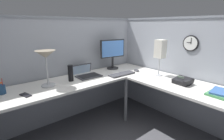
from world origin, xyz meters
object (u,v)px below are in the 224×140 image
(keyboard, at_px, (122,74))
(pen_cup, at_px, (2,89))
(monitor, at_px, (113,52))
(laptop, at_px, (85,74))
(office_phone, at_px, (183,81))
(computer_mouse, at_px, (136,70))
(wall_clock, at_px, (191,43))
(desk_lamp_paper, at_px, (160,50))
(cell_phone, at_px, (26,95))
(desk_lamp_dome, at_px, (46,57))
(book_stack, at_px, (221,93))
(thermos_flask, at_px, (71,73))

(keyboard, relative_size, pen_cup, 2.39)
(monitor, xyz_separation_m, laptop, (-0.57, -0.04, -0.27))
(monitor, bearing_deg, laptop, -176.03)
(laptop, bearing_deg, office_phone, -56.30)
(laptop, relative_size, computer_mouse, 3.70)
(computer_mouse, bearing_deg, wall_clock, -63.92)
(laptop, height_order, desk_lamp_paper, desk_lamp_paper)
(cell_phone, height_order, office_phone, office_phone)
(desk_lamp_paper, bearing_deg, computer_mouse, 103.05)
(office_phone, height_order, wall_clock, wall_clock)
(monitor, relative_size, desk_lamp_dome, 1.12)
(pen_cup, relative_size, office_phone, 0.82)
(desk_lamp_dome, xyz_separation_m, book_stack, (1.34, -1.48, -0.34))
(computer_mouse, bearing_deg, monitor, 116.04)
(pen_cup, bearing_deg, wall_clock, -24.66)
(laptop, relative_size, cell_phone, 2.67)
(monitor, height_order, thermos_flask, monitor)
(cell_phone, distance_m, wall_clock, 2.19)
(desk_lamp_dome, height_order, office_phone, desk_lamp_dome)
(cell_phone, height_order, desk_lamp_paper, desk_lamp_paper)
(desk_lamp_paper, bearing_deg, office_phone, -100.56)
(monitor, distance_m, wall_clock, 1.20)
(desk_lamp_paper, bearing_deg, pen_cup, 160.48)
(thermos_flask, bearing_deg, book_stack, -54.97)
(computer_mouse, relative_size, cell_phone, 0.72)
(computer_mouse, bearing_deg, desk_lamp_paper, -76.95)
(laptop, relative_size, desk_lamp_paper, 0.73)
(office_phone, xyz_separation_m, book_stack, (-0.02, -0.44, -0.02))
(computer_mouse, relative_size, office_phone, 0.47)
(desk_lamp_paper, bearing_deg, laptop, 139.80)
(computer_mouse, xyz_separation_m, pen_cup, (-1.83, 0.31, 0.04))
(computer_mouse, bearing_deg, cell_phone, 176.45)
(thermos_flask, bearing_deg, desk_lamp_dome, 179.65)
(desk_lamp_dome, xyz_separation_m, desk_lamp_paper, (1.44, -0.61, 0.02))
(keyboard, height_order, computer_mouse, computer_mouse)
(book_stack, relative_size, wall_clock, 1.35)
(computer_mouse, xyz_separation_m, cell_phone, (-1.65, 0.10, -0.01))
(book_stack, relative_size, desk_lamp_paper, 0.56)
(monitor, height_order, computer_mouse, monitor)
(laptop, bearing_deg, thermos_flask, -160.03)
(monitor, height_order, laptop, monitor)
(keyboard, height_order, pen_cup, pen_cup)
(thermos_flask, relative_size, wall_clock, 1.00)
(keyboard, relative_size, computer_mouse, 4.13)
(thermos_flask, relative_size, book_stack, 0.74)
(monitor, distance_m, office_phone, 1.22)
(thermos_flask, height_order, wall_clock, wall_clock)
(thermos_flask, bearing_deg, monitor, 9.56)
(desk_lamp_dome, xyz_separation_m, wall_clock, (1.68, -0.92, 0.13))
(monitor, bearing_deg, wall_clock, -63.93)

